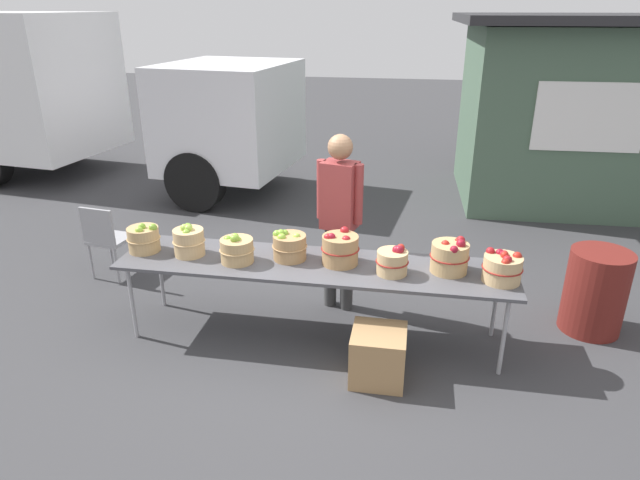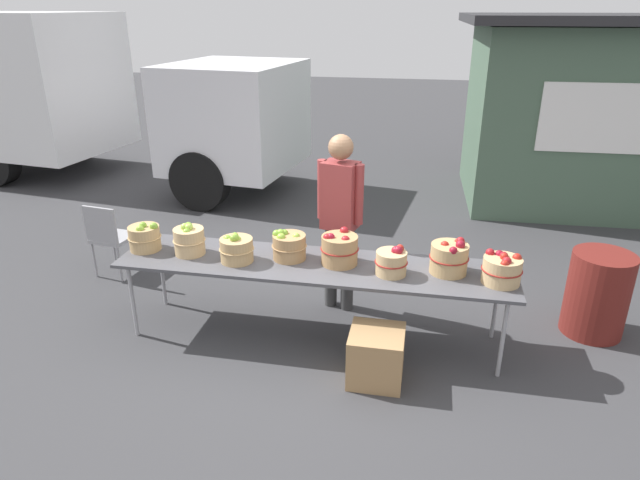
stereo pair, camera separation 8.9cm
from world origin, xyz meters
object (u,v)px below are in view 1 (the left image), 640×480
(vendor_adult, at_px, (339,210))
(folding_chair, at_px, (106,236))
(market_table, at_px, (314,267))
(apple_basket_red_0, at_px, (340,249))
(apple_basket_red_2, at_px, (450,257))
(apple_basket_green_3, at_px, (289,246))
(apple_basket_red_1, at_px, (393,261))
(apple_basket_green_1, at_px, (189,241))
(trash_barrel, at_px, (595,291))
(apple_basket_green_2, at_px, (237,249))
(produce_crate, at_px, (378,355))
(apple_basket_green_0, at_px, (144,239))
(apple_basket_red_3, at_px, (502,268))
(box_truck, at_px, (40,91))

(vendor_adult, relative_size, folding_chair, 2.07)
(market_table, bearing_deg, apple_basket_red_0, 11.21)
(apple_basket_red_2, distance_m, vendor_adult, 1.18)
(apple_basket_green_3, xyz_separation_m, apple_basket_red_1, (0.93, -0.14, -0.01))
(market_table, distance_m, vendor_adult, 0.70)
(apple_basket_green_3, bearing_deg, apple_basket_green_1, -175.56)
(apple_basket_green_3, height_order, apple_basket_red_2, apple_basket_red_2)
(market_table, xyz_separation_m, trash_barrel, (2.55, 0.58, -0.32))
(apple_basket_green_1, relative_size, apple_basket_red_1, 1.06)
(apple_basket_green_1, distance_m, apple_basket_green_2, 0.48)
(apple_basket_green_2, xyz_separation_m, trash_barrel, (3.23, 0.66, -0.47))
(apple_basket_red_2, height_order, produce_crate, apple_basket_red_2)
(apple_basket_red_2, height_order, folding_chair, apple_basket_red_2)
(produce_crate, bearing_deg, folding_chair, 156.87)
(apple_basket_red_0, xyz_separation_m, vendor_adult, (-0.09, 0.55, 0.16))
(apple_basket_red_1, bearing_deg, trash_barrel, 19.51)
(apple_basket_red_1, xyz_separation_m, apple_basket_red_2, (0.47, 0.12, 0.02))
(apple_basket_green_0, distance_m, apple_basket_green_3, 1.36)
(apple_basket_red_2, height_order, vendor_adult, vendor_adult)
(apple_basket_green_1, distance_m, apple_basket_red_0, 1.38)
(trash_barrel, bearing_deg, vendor_adult, 179.64)
(market_table, height_order, apple_basket_green_2, apple_basket_green_2)
(apple_basket_green_1, bearing_deg, apple_basket_green_0, 179.09)
(folding_chair, relative_size, produce_crate, 1.96)
(apple_basket_red_0, relative_size, folding_chair, 0.39)
(market_table, bearing_deg, vendor_adult, 77.19)
(apple_basket_green_2, bearing_deg, trash_barrel, 11.58)
(market_table, xyz_separation_m, apple_basket_red_3, (1.58, -0.07, 0.15))
(apple_basket_green_0, relative_size, apple_basket_red_2, 0.91)
(market_table, height_order, apple_basket_red_2, apple_basket_red_2)
(box_truck, height_order, folding_chair, box_truck)
(apple_basket_green_3, relative_size, apple_basket_red_1, 1.13)
(apple_basket_green_1, distance_m, apple_basket_red_2, 2.32)
(apple_basket_green_3, xyz_separation_m, apple_basket_red_3, (1.82, -0.13, -0.00))
(vendor_adult, bearing_deg, apple_basket_red_2, 166.74)
(apple_basket_red_1, height_order, trash_barrel, apple_basket_red_1)
(trash_barrel, bearing_deg, apple_basket_red_2, -158.86)
(apple_basket_green_1, bearing_deg, apple_basket_green_3, 4.44)
(apple_basket_red_1, height_order, folding_chair, apple_basket_red_1)
(produce_crate, bearing_deg, trash_barrel, 30.07)
(apple_basket_red_1, height_order, produce_crate, apple_basket_red_1)
(apple_basket_red_1, height_order, apple_basket_red_3, apple_basket_red_3)
(apple_basket_green_3, distance_m, folding_chair, 2.40)
(apple_basket_green_2, xyz_separation_m, produce_crate, (1.31, -0.45, -0.65))
(apple_basket_red_2, xyz_separation_m, vendor_adult, (-1.03, 0.55, 0.16))
(apple_basket_green_1, height_order, apple_basket_red_2, apple_basket_red_2)
(market_table, distance_m, apple_basket_red_0, 0.28)
(apple_basket_red_1, bearing_deg, apple_basket_green_2, -179.88)
(apple_basket_green_2, xyz_separation_m, vendor_adult, (0.82, 0.68, 0.18))
(apple_basket_green_0, height_order, apple_basket_green_1, apple_basket_green_1)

